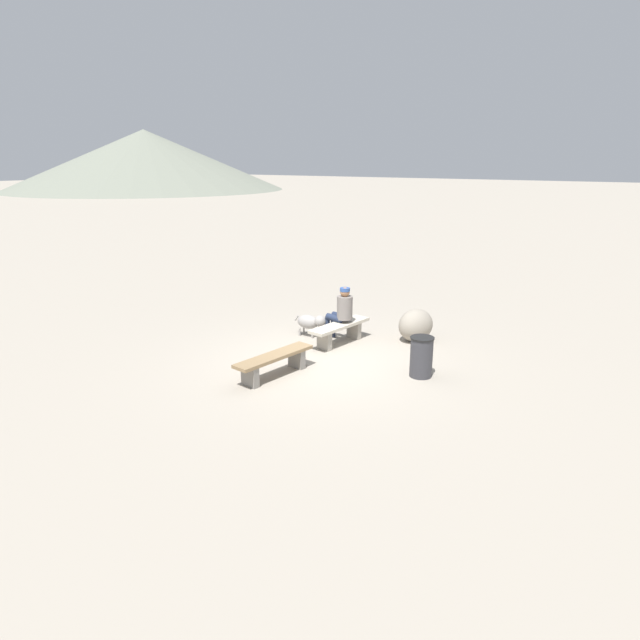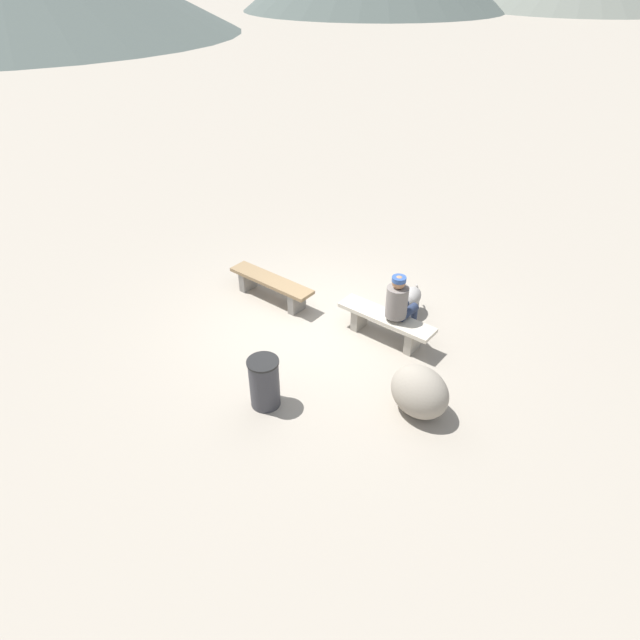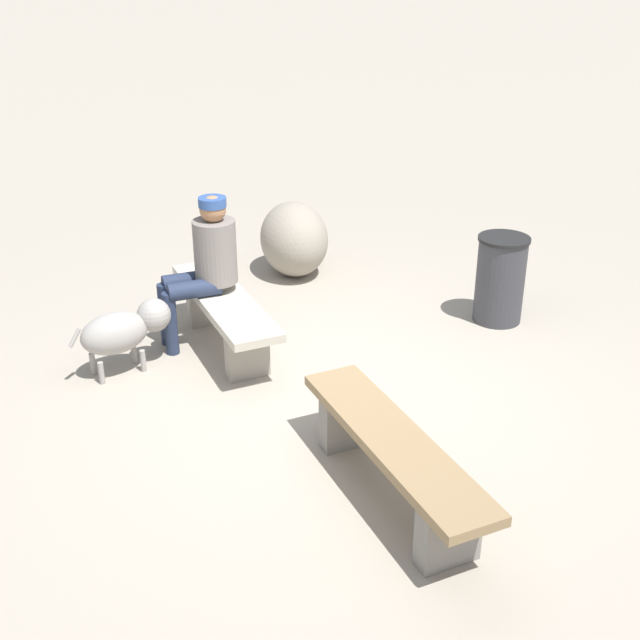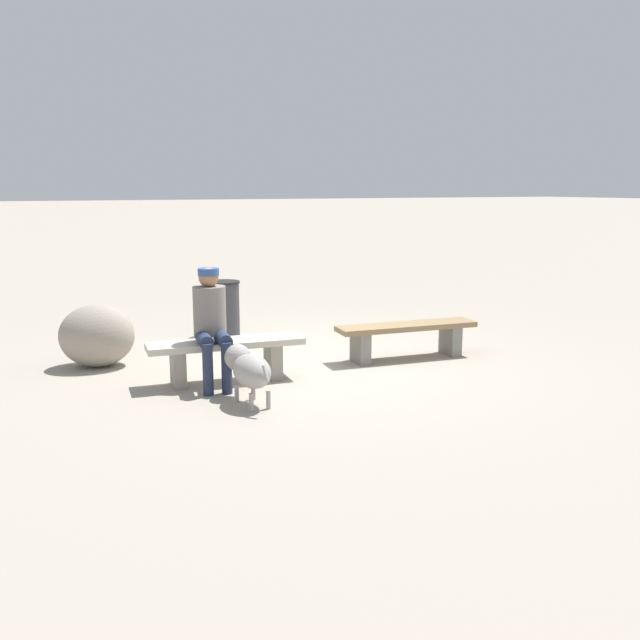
{
  "view_description": "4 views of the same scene",
  "coord_description": "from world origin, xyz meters",
  "px_view_note": "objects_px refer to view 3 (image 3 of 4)",
  "views": [
    {
      "loc": [
        -8.89,
        -6.06,
        4.05
      ],
      "look_at": [
        0.49,
        0.43,
        0.71
      ],
      "focal_mm": 30.99,
      "sensor_mm": 36.0,
      "label": 1
    },
    {
      "loc": [
        4.05,
        -6.28,
        5.38
      ],
      "look_at": [
        0.33,
        -0.37,
        0.5
      ],
      "focal_mm": 29.32,
      "sensor_mm": 36.0,
      "label": 2
    },
    {
      "loc": [
        -4.44,
        2.79,
        3.14
      ],
      "look_at": [
        0.5,
        -0.17,
        0.4
      ],
      "focal_mm": 45.07,
      "sensor_mm": 36.0,
      "label": 3
    },
    {
      "loc": [
        3.5,
        7.47,
        2.13
      ],
      "look_at": [
        0.62,
        1.58,
        0.86
      ],
      "focal_mm": 38.89,
      "sensor_mm": 36.0,
      "label": 4
    }
  ],
  "objects_px": {
    "bench_right": "(225,312)",
    "seated_person": "(205,260)",
    "boulder": "(294,239)",
    "bench_left": "(393,455)",
    "dog": "(124,329)",
    "trash_bin": "(500,279)"
  },
  "relations": [
    {
      "from": "boulder",
      "to": "bench_left",
      "type": "bearing_deg",
      "value": 159.9
    },
    {
      "from": "bench_right",
      "to": "dog",
      "type": "height_order",
      "value": "dog"
    },
    {
      "from": "trash_bin",
      "to": "boulder",
      "type": "distance_m",
      "value": 2.19
    },
    {
      "from": "bench_left",
      "to": "bench_right",
      "type": "height_order",
      "value": "bench_right"
    },
    {
      "from": "dog",
      "to": "boulder",
      "type": "xyz_separation_m",
      "value": [
        1.12,
        -2.16,
        0.01
      ]
    },
    {
      "from": "bench_left",
      "to": "dog",
      "type": "distance_m",
      "value": 2.57
    },
    {
      "from": "seated_person",
      "to": "boulder",
      "type": "xyz_separation_m",
      "value": [
        0.99,
        -1.39,
        -0.37
      ]
    },
    {
      "from": "bench_left",
      "to": "trash_bin",
      "type": "xyz_separation_m",
      "value": [
        1.61,
        -2.32,
        0.09
      ]
    },
    {
      "from": "trash_bin",
      "to": "boulder",
      "type": "height_order",
      "value": "trash_bin"
    },
    {
      "from": "bench_left",
      "to": "bench_right",
      "type": "relative_size",
      "value": 1.05
    },
    {
      "from": "trash_bin",
      "to": "boulder",
      "type": "relative_size",
      "value": 0.9
    },
    {
      "from": "dog",
      "to": "boulder",
      "type": "distance_m",
      "value": 2.44
    },
    {
      "from": "bench_left",
      "to": "seated_person",
      "type": "xyz_separation_m",
      "value": [
        2.55,
        0.09,
        0.44
      ]
    },
    {
      "from": "bench_right",
      "to": "seated_person",
      "type": "distance_m",
      "value": 0.46
    },
    {
      "from": "seated_person",
      "to": "boulder",
      "type": "distance_m",
      "value": 1.75
    },
    {
      "from": "bench_left",
      "to": "seated_person",
      "type": "height_order",
      "value": "seated_person"
    },
    {
      "from": "bench_right",
      "to": "boulder",
      "type": "xyz_separation_m",
      "value": [
        1.18,
        -1.32,
        0.04
      ]
    },
    {
      "from": "seated_person",
      "to": "bench_right",
      "type": "bearing_deg",
      "value": -150.7
    },
    {
      "from": "seated_person",
      "to": "boulder",
      "type": "relative_size",
      "value": 1.46
    },
    {
      "from": "seated_person",
      "to": "boulder",
      "type": "height_order",
      "value": "seated_person"
    },
    {
      "from": "dog",
      "to": "bench_left",
      "type": "bearing_deg",
      "value": -74.49
    },
    {
      "from": "bench_right",
      "to": "seated_person",
      "type": "height_order",
      "value": "seated_person"
    }
  ]
}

